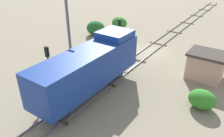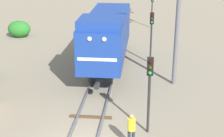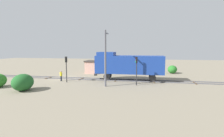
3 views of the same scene
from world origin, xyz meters
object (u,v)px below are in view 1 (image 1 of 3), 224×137
object	(u,v)px
traffic_signal_near	(120,29)
catenary_mast	(69,30)
worker_near_track	(130,42)
relay_hut	(206,65)
traffic_signal_mid	(48,61)
locomotive	(90,65)

from	to	relation	value
traffic_signal_near	catenary_mast	size ratio (longest dim) A/B	0.52
traffic_signal_near	worker_near_track	distance (m)	2.43
catenary_mast	relay_hut	distance (m)	13.97
traffic_signal_mid	relay_hut	size ratio (longest dim) A/B	1.19
worker_near_track	catenary_mast	size ratio (longest dim) A/B	0.22
catenary_mast	locomotive	bearing A→B (deg)	151.12
traffic_signal_mid	locomotive	bearing A→B (deg)	-155.63
worker_near_track	relay_hut	distance (m)	10.19
catenary_mast	relay_hut	size ratio (longest dim) A/B	2.25
worker_near_track	catenary_mast	bearing A→B (deg)	138.02
traffic_signal_near	worker_near_track	world-z (taller)	traffic_signal_near
traffic_signal_mid	worker_near_track	distance (m)	12.55
traffic_signal_near	catenary_mast	bearing A→B (deg)	75.56
traffic_signal_mid	relay_hut	bearing A→B (deg)	-137.56
locomotive	catenary_mast	size ratio (longest dim) A/B	1.47
locomotive	traffic_signal_near	world-z (taller)	locomotive
locomotive	traffic_signal_mid	xyz separation A→B (m)	(3.40, 1.54, 0.12)
traffic_signal_near	traffic_signal_mid	size ratio (longest dim) A/B	0.98
traffic_signal_near	traffic_signal_mid	world-z (taller)	traffic_signal_mid
traffic_signal_near	relay_hut	distance (m)	10.85
worker_near_track	catenary_mast	xyz separation A→B (m)	(2.54, 8.10, 3.19)
worker_near_track	traffic_signal_mid	bearing A→B (deg)	150.80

